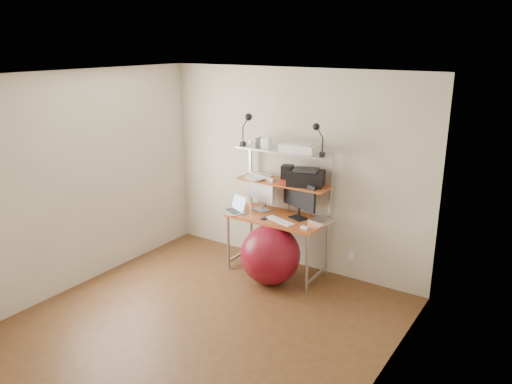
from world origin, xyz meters
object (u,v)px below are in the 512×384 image
Objects in this scene: printer at (306,178)px; monitor_silver at (262,190)px; laptop at (236,208)px; monitor_black at (299,197)px; exercise_ball at (270,255)px.

monitor_silver is at bearing 167.07° from printer.
monitor_silver is at bearing 71.21° from laptop.
monitor_black is 1.10× the size of printer.
printer reaches higher than laptop.
monitor_silver is 0.40m from laptop.
laptop is (-0.77, -0.22, -0.23)m from monitor_black.
monitor_black is 1.45× the size of laptop.
printer is at bearing 68.01° from monitor_black.
printer is 0.68× the size of exercise_ball.
monitor_black reaches higher than exercise_ball.
monitor_silver is 0.64m from printer.
monitor_silver is at bearing 133.36° from exercise_ball.
laptop is 0.98m from printer.
monitor_silver is at bearing -162.45° from monitor_black.
printer is 1.01m from exercise_ball.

